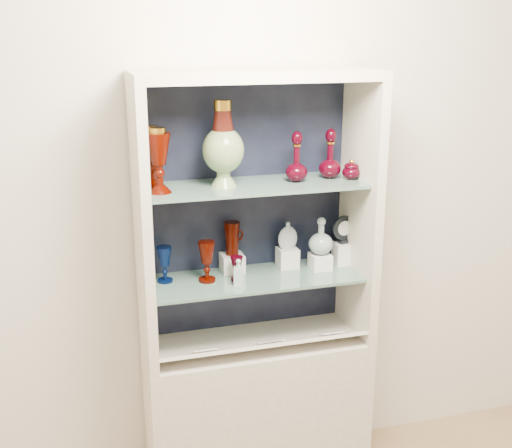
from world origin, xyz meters
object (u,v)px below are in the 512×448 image
object	(u,v)px
pedestal_lamp_right	(151,157)
ruby_goblet_tall	(207,262)
clear_square_bottle	(238,272)
ruby_pitcher	(232,238)
clear_round_decanter	(321,237)
ruby_goblet_small	(237,268)
cameo_medallion	(344,229)
cobalt_goblet	(165,264)
ruby_decanter_b	(330,152)
lidded_bowl	(351,169)
enamel_urn	(223,144)
pedestal_lamp_left	(159,161)
flat_flask	(288,235)
ruby_decanter_a	(297,154)

from	to	relation	value
pedestal_lamp_right	ruby_goblet_tall	distance (m)	0.51
clear_square_bottle	ruby_pitcher	bearing A→B (deg)	85.34
pedestal_lamp_right	clear_round_decanter	world-z (taller)	pedestal_lamp_right
ruby_goblet_small	cameo_medallion	bearing A→B (deg)	7.33
cobalt_goblet	ruby_decanter_b	bearing A→B (deg)	-2.42
clear_square_bottle	cameo_medallion	bearing A→B (deg)	12.77
ruby_pitcher	cameo_medallion	size ratio (longest dim) A/B	1.11
lidded_bowl	ruby_goblet_tall	size ratio (longest dim) A/B	0.50
enamel_urn	ruby_decanter_b	bearing A→B (deg)	3.10
pedestal_lamp_left	clear_round_decanter	bearing A→B (deg)	4.47
cobalt_goblet	clear_round_decanter	xyz separation A→B (m)	(0.70, -0.04, 0.07)
lidded_bowl	ruby_goblet_tall	world-z (taller)	lidded_bowl
ruby_goblet_small	flat_flask	bearing A→B (deg)	19.92
enamel_urn	ruby_decanter_b	size ratio (longest dim) A/B	1.54
ruby_goblet_tall	ruby_decanter_a	bearing A→B (deg)	-2.05
enamel_urn	ruby_decanter_b	distance (m)	0.49
ruby_goblet_small	ruby_pitcher	size ratio (longest dim) A/B	0.72
ruby_decanter_a	lidded_bowl	bearing A→B (deg)	-4.84
pedestal_lamp_right	clear_square_bottle	xyz separation A→B (m)	(0.33, -0.13, -0.49)
pedestal_lamp_right	clear_square_bottle	distance (m)	0.60
pedestal_lamp_left	cobalt_goblet	size ratio (longest dim) A/B	1.64
pedestal_lamp_left	ruby_pitcher	xyz separation A→B (m)	(0.33, 0.13, -0.39)
pedestal_lamp_left	pedestal_lamp_right	size ratio (longest dim) A/B	1.02
ruby_goblet_tall	ruby_goblet_small	bearing A→B (deg)	-11.63
ruby_decanter_a	lidded_bowl	xyz separation A→B (m)	(0.25, -0.02, -0.08)
clear_round_decanter	ruby_decanter_a	bearing A→B (deg)	-170.54
ruby_goblet_small	clear_square_bottle	size ratio (longest dim) A/B	0.93
lidded_bowl	clear_square_bottle	size ratio (longest dim) A/B	0.76
flat_flask	enamel_urn	bearing A→B (deg)	-167.77
ruby_goblet_small	pedestal_lamp_right	bearing A→B (deg)	166.65
cameo_medallion	pedestal_lamp_left	bearing A→B (deg)	176.96
clear_square_bottle	cameo_medallion	size ratio (longest dim) A/B	0.86
ruby_goblet_small	cameo_medallion	world-z (taller)	cameo_medallion
ruby_decanter_a	clear_round_decanter	distance (m)	0.41
enamel_urn	lidded_bowl	world-z (taller)	enamel_urn
pedestal_lamp_right	enamel_urn	world-z (taller)	enamel_urn
pedestal_lamp_right	lidded_bowl	size ratio (longest dim) A/B	2.86
pedestal_lamp_right	clear_round_decanter	distance (m)	0.84
enamel_urn	lidded_bowl	size ratio (longest dim) A/B	3.99
ruby_goblet_tall	pedestal_lamp_right	bearing A→B (deg)	165.64
pedestal_lamp_left	pedestal_lamp_right	world-z (taller)	pedestal_lamp_left
ruby_goblet_tall	cameo_medallion	size ratio (longest dim) A/B	1.32
cobalt_goblet	ruby_goblet_small	size ratio (longest dim) A/B	1.46
clear_round_decanter	ruby_goblet_small	bearing A→B (deg)	-175.23
pedestal_lamp_right	cameo_medallion	distance (m)	0.94
pedestal_lamp_left	ruby_goblet_small	world-z (taller)	pedestal_lamp_left
lidded_bowl	cobalt_goblet	bearing A→B (deg)	174.56
ruby_pitcher	ruby_goblet_tall	bearing A→B (deg)	-168.52
pedestal_lamp_right	ruby_decanter_a	bearing A→B (deg)	-6.39
ruby_decanter_a	pedestal_lamp_right	bearing A→B (deg)	173.61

